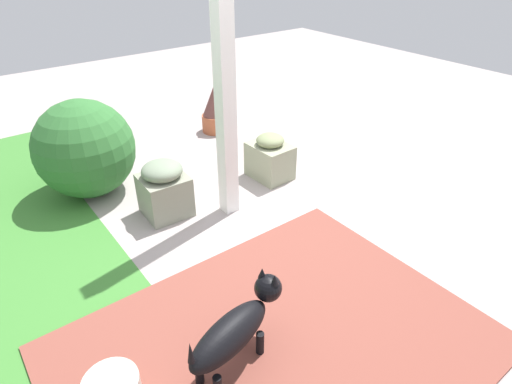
{
  "coord_description": "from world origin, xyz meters",
  "views": [
    {
      "loc": [
        -2.26,
        1.75,
        2.08
      ],
      "look_at": [
        0.1,
        -0.06,
        0.26
      ],
      "focal_mm": 30.15,
      "sensor_mm": 36.0,
      "label": 1
    }
  ],
  "objects_px": {
    "round_shrub": "(85,149)",
    "terracotta_pot_spiky": "(215,111)",
    "stone_planter_nearest": "(270,158)",
    "dog": "(236,328)",
    "porch_pillar": "(224,63)",
    "stone_planter_mid": "(164,189)"
  },
  "relations": [
    {
      "from": "stone_planter_mid",
      "to": "porch_pillar",
      "type": "bearing_deg",
      "value": -121.05
    },
    {
      "from": "porch_pillar",
      "to": "dog",
      "type": "xyz_separation_m",
      "value": [
        -1.32,
        0.84,
        -0.99
      ]
    },
    {
      "from": "terracotta_pot_spiky",
      "to": "dog",
      "type": "distance_m",
      "value": 3.29
    },
    {
      "from": "stone_planter_nearest",
      "to": "terracotta_pot_spiky",
      "type": "relative_size",
      "value": 0.82
    },
    {
      "from": "stone_planter_nearest",
      "to": "terracotta_pot_spiky",
      "type": "distance_m",
      "value": 1.29
    },
    {
      "from": "round_shrub",
      "to": "stone_planter_nearest",
      "type": "bearing_deg",
      "value": -117.46
    },
    {
      "from": "round_shrub",
      "to": "terracotta_pot_spiky",
      "type": "relative_size",
      "value": 1.6
    },
    {
      "from": "stone_planter_nearest",
      "to": "stone_planter_mid",
      "type": "bearing_deg",
      "value": 88.25
    },
    {
      "from": "stone_planter_nearest",
      "to": "round_shrub",
      "type": "distance_m",
      "value": 1.68
    },
    {
      "from": "stone_planter_mid",
      "to": "dog",
      "type": "bearing_deg",
      "value": 166.37
    },
    {
      "from": "stone_planter_mid",
      "to": "terracotta_pot_spiky",
      "type": "relative_size",
      "value": 0.9
    },
    {
      "from": "stone_planter_nearest",
      "to": "terracotta_pot_spiky",
      "type": "height_order",
      "value": "terracotta_pot_spiky"
    },
    {
      "from": "porch_pillar",
      "to": "stone_planter_mid",
      "type": "bearing_deg",
      "value": 58.95
    },
    {
      "from": "stone_planter_nearest",
      "to": "dog",
      "type": "height_order",
      "value": "dog"
    },
    {
      "from": "round_shrub",
      "to": "terracotta_pot_spiky",
      "type": "distance_m",
      "value": 1.75
    },
    {
      "from": "terracotta_pot_spiky",
      "to": "dog",
      "type": "xyz_separation_m",
      "value": [
        -2.83,
        1.68,
        0.02
      ]
    },
    {
      "from": "stone_planter_nearest",
      "to": "stone_planter_mid",
      "type": "xyz_separation_m",
      "value": [
        0.03,
        1.1,
        0.03
      ]
    },
    {
      "from": "stone_planter_mid",
      "to": "round_shrub",
      "type": "bearing_deg",
      "value": 27.04
    },
    {
      "from": "porch_pillar",
      "to": "stone_planter_nearest",
      "type": "bearing_deg",
      "value": -69.42
    },
    {
      "from": "porch_pillar",
      "to": "terracotta_pot_spiky",
      "type": "relative_size",
      "value": 4.61
    },
    {
      "from": "porch_pillar",
      "to": "terracotta_pot_spiky",
      "type": "height_order",
      "value": "porch_pillar"
    },
    {
      "from": "stone_planter_nearest",
      "to": "terracotta_pot_spiky",
      "type": "xyz_separation_m",
      "value": [
        1.27,
        -0.19,
        0.05
      ]
    }
  ]
}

